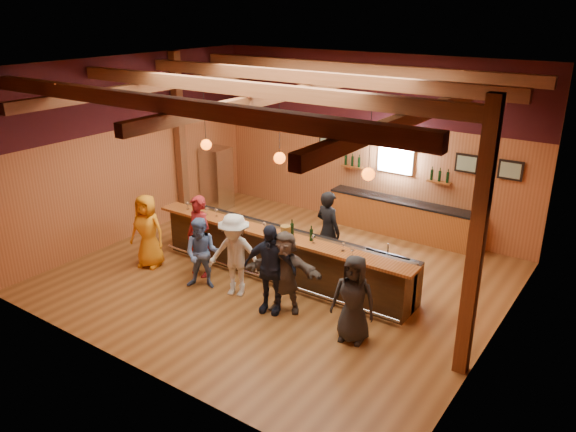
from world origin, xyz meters
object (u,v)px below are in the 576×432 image
Objects in this scene: back_bar_cabinet at (403,218)px; customer_dark at (354,299)px; customer_redvest at (199,236)px; customer_white at (235,255)px; customer_navy at (270,269)px; customer_orange at (147,231)px; ice_bucket at (286,231)px; bartender at (328,230)px; customer_brown at (285,272)px; stainless_fridge at (217,178)px; bottle_a at (292,230)px; customer_denim at (202,254)px; bar_counter at (285,254)px.

customer_dark reaches higher than back_bar_cabinet.
customer_redvest is 1.24m from customer_white.
customer_navy is at bearing -23.90° from customer_white.
customer_orange is 1.31m from customer_redvest.
customer_white is at bearing -122.89° from ice_bucket.
ice_bucket is (-0.30, -1.21, 0.32)m from bartender.
customer_brown is at bearing -14.10° from customer_white.
customer_navy is (0.97, -0.12, 0.02)m from customer_white.
customer_brown is at bearing 24.58° from customer_navy.
customer_orange is at bearing 164.01° from customer_brown.
customer_dark is (6.55, -3.83, -0.09)m from stainless_fridge.
customer_white is 1.07× the size of customer_brown.
customer_denim is at bearing -140.68° from bottle_a.
customer_navy is (0.63, -1.39, 0.38)m from bar_counter.
bartender reaches higher than customer_brown.
customer_navy is (3.45, -0.05, 0.05)m from customer_orange.
stainless_fridge is at bearing 118.41° from customer_white.
customer_navy is (2.18, -0.37, -0.01)m from customer_redvest.
customer_denim is (3.02, -3.87, -0.13)m from stainless_fridge.
customer_brown is (0.22, 0.18, -0.08)m from customer_navy.
ice_bucket is at bearing 11.62° from customer_denim.
customer_denim is 1.96m from customer_brown.
customer_brown is 4.54× the size of bottle_a.
customer_orange is at bearing -71.10° from stainless_fridge.
customer_denim is (-2.28, -4.99, 0.30)m from back_bar_cabinet.
bartender reaches higher than customer_navy.
customer_denim is 2.83m from bartender.
bartender is (0.90, 2.15, 0.03)m from customer_white.
bar_counter is 1.57× the size of back_bar_cabinet.
back_bar_cabinet is 2.46× the size of customer_dark.
ice_bucket is (4.39, -2.80, 0.33)m from stainless_fridge.
stainless_fridge is 4.94m from bartender.
customer_orange is 2.48m from customer_white.
customer_denim is (-1.10, -1.42, 0.25)m from bar_counter.
stainless_fridge is 5.22m from bottle_a.
bartender is (3.38, 2.22, 0.06)m from customer_orange.
ice_bucket is 0.14m from bottle_a.
customer_dark is at bearing 143.80° from bartender.
customer_orange is at bearing 150.90° from customer_denim.
customer_white reaches higher than bar_counter.
customer_brown is at bearing -56.18° from ice_bucket.
customer_brown is (0.85, -1.22, 0.30)m from bar_counter.
stainless_fridge is at bearing 101.33° from customer_denim.
customer_white reaches higher than back_bar_cabinet.
bartender is (1.66, 2.29, 0.14)m from customer_denim.
customer_dark reaches higher than bottle_a.
bar_counter is 1.11m from bartender.
customer_denim is at bearing -141.74° from ice_bucket.
bar_counter is 26.54× the size of ice_bucket.
bar_counter is at bearing 127.84° from ice_bucket.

